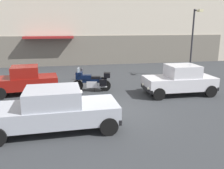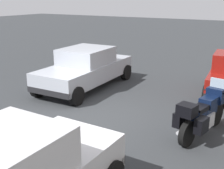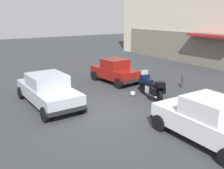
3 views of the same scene
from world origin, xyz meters
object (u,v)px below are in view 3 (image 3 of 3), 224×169
(car_hatchback_near, at_px, (207,120))
(car_compact_side, at_px, (115,71))
(bollard_curbside, at_px, (183,80))
(car_sedan_far, at_px, (48,90))
(helmet, at_px, (133,94))
(motorcycle, at_px, (151,87))

(car_hatchback_near, bearing_deg, car_compact_side, -11.32)
(car_hatchback_near, bearing_deg, bollard_curbside, -41.35)
(car_sedan_far, relative_size, bollard_curbside, 5.29)
(bollard_curbside, bearing_deg, helmet, -95.79)
(motorcycle, distance_m, car_compact_side, 3.69)
(car_sedan_far, relative_size, car_compact_side, 1.29)
(car_sedan_far, height_order, bollard_curbside, car_sedan_far)
(motorcycle, relative_size, car_compact_side, 0.63)
(helmet, relative_size, bollard_curbside, 0.32)
(helmet, distance_m, bollard_curbside, 3.59)
(motorcycle, xyz_separation_m, helmet, (-0.75, -0.63, -0.48))
(car_hatchback_near, xyz_separation_m, car_sedan_far, (-6.55, -3.35, -0.03))
(car_sedan_far, distance_m, car_compact_side, 5.43)
(car_hatchback_near, height_order, car_compact_side, car_hatchback_near)
(car_sedan_far, bearing_deg, motorcycle, -112.27)
(car_compact_side, xyz_separation_m, bollard_curbside, (3.29, 2.77, -0.31))
(motorcycle, relative_size, car_sedan_far, 0.49)
(car_compact_side, distance_m, bollard_curbside, 4.31)
(car_compact_side, bearing_deg, car_hatchback_near, 162.13)
(helmet, distance_m, car_compact_side, 3.10)
(car_sedan_far, distance_m, bollard_curbside, 8.06)
(car_hatchback_near, height_order, bollard_curbside, car_hatchback_near)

